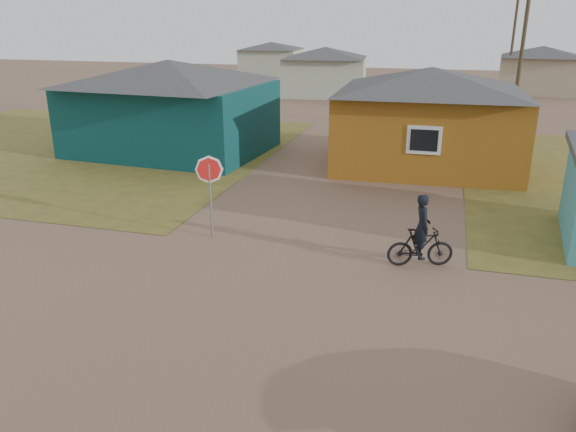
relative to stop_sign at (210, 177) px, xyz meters
name	(u,v)px	position (x,y,z in m)	size (l,w,h in m)	color
ground	(257,330)	(2.75, -4.31, -1.69)	(120.00, 120.00, 0.00)	brown
grass_nw	(62,146)	(-11.25, 8.69, -1.69)	(20.00, 18.00, 0.00)	olive
house_teal	(171,105)	(-5.75, 9.19, 0.36)	(8.93, 7.08, 4.00)	#093436
house_yellow	(429,116)	(5.25, 9.68, 0.31)	(7.72, 6.76, 3.90)	#8D5515
house_pale_west	(325,71)	(-3.25, 29.69, 0.16)	(7.04, 6.15, 3.60)	#A3AF96
house_beige_east	(541,69)	(12.75, 35.69, 0.16)	(6.95, 6.05, 3.60)	tan
house_pale_north	(271,59)	(-11.25, 41.69, 0.06)	(6.28, 5.81, 3.40)	#A3AF96
utility_pole_near	(522,51)	(9.25, 17.69, 2.44)	(1.40, 0.20, 8.00)	#423727
utility_pole_far	(513,39)	(10.25, 33.69, 2.44)	(1.40, 0.20, 8.00)	#423727
stop_sign	(210,177)	(0.00, 0.00, 0.00)	(0.75, 0.09, 2.29)	gray
cyclist	(421,240)	(5.60, -0.40, -1.03)	(1.67, 0.91, 1.81)	black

